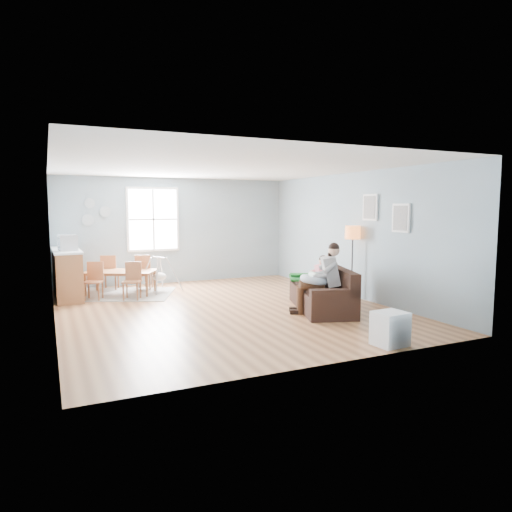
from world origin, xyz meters
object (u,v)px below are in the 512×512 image
dining_table (121,283)px  counter (67,273)px  father (322,276)px  floor_lamp (353,239)px  sofa (324,295)px  chair_nw (109,271)px  monitor (67,243)px  chair_ne (144,270)px  toddler (318,272)px  baby_swing (159,276)px  storage_cube (390,329)px  chair_sw (94,279)px  chair_se (133,279)px

dining_table → counter: bearing=-161.4°
father → floor_lamp: size_ratio=0.84×
dining_table → sofa: bearing=-17.7°
chair_nw → monitor: monitor is taller
father → chair_ne: father is taller
father → counter: size_ratio=0.69×
toddler → dining_table: (-3.31, 3.01, -0.42)m
floor_lamp → baby_swing: floor_lamp is taller
storage_cube → chair_nw: chair_nw is taller
monitor → baby_swing: bearing=6.6°
father → storage_cube: (-0.23, -2.11, -0.46)m
chair_nw → dining_table: bearing=-77.1°
chair_ne → chair_sw: bearing=-148.9°
storage_cube → dining_table: 6.25m
floor_lamp → chair_nw: size_ratio=1.87×
sofa → baby_swing: size_ratio=2.08×
monitor → chair_se: bearing=-20.6°
sofa → baby_swing: bearing=127.0°
storage_cube → chair_nw: 6.92m
father → chair_nw: bearing=128.4°
sofa → chair_nw: bearing=131.8°
toddler → dining_table: bearing=137.7°
sofa → counter: bearing=142.7°
storage_cube → counter: (-3.98, 5.70, 0.29)m
storage_cube → baby_swing: (-2.00, 5.57, 0.12)m
sofa → chair_sw: sofa is taller
counter → monitor: bearing=-86.1°
father → monitor: bearing=142.3°
storage_cube → baby_swing: bearing=109.7°
dining_table → chair_ne: bearing=57.3°
floor_lamp → baby_swing: size_ratio=1.49×
sofa → chair_sw: bearing=143.8°
toddler → baby_swing: 3.89m
storage_cube → chair_sw: chair_sw is taller
sofa → monitor: monitor is taller
sofa → chair_se: 4.06m
floor_lamp → toddler: bearing=-160.0°
father → floor_lamp: bearing=32.8°
father → monitor: (-4.18, 3.24, 0.52)m
toddler → chair_sw: bearing=145.8°
storage_cube → chair_nw: bearing=116.0°
storage_cube → chair_se: size_ratio=0.61×
chair_sw → storage_cube: bearing=-56.3°
storage_cube → chair_nw: (-3.03, 6.22, 0.22)m
chair_sw → chair_se: 0.81m
father → baby_swing: (-2.22, 3.47, -0.34)m
chair_sw → counter: counter is taller
dining_table → baby_swing: bearing=27.8°
sofa → floor_lamp: floor_lamp is taller
chair_ne → counter: (-1.69, -0.20, 0.06)m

